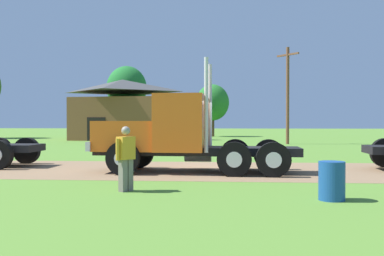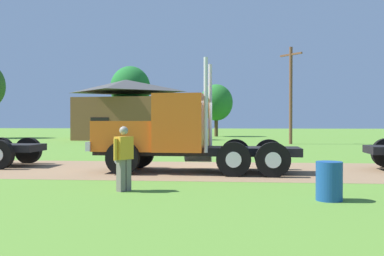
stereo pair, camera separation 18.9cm
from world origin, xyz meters
The scene contains 9 objects.
ground_plane centered at (0.00, 0.00, 0.00)m, with size 200.00×200.00×0.00m, color #58872F.
dirt_track centered at (0.00, 0.00, 0.00)m, with size 120.00×6.19×0.01m, color #8B6C4C.
truck_foreground_white centered at (-0.80, -0.65, 1.29)m, with size 7.34×2.78×3.92m.
visitor_walking_mid centered at (-1.52, -5.01, 0.90)m, with size 0.46×0.53×1.66m.
steel_barrel centered at (3.43, -5.87, 0.44)m, with size 0.59×0.59×0.88m, color #19478C.
shed_building centered at (-9.37, 26.66, 2.91)m, with size 9.66×8.44×6.04m.
utility_pole_near centered at (5.98, 19.10, 4.14)m, with size 1.56×1.75×7.77m.
tree_mid centered at (-10.03, 31.32, 5.53)m, with size 4.46×4.46×8.02m.
tree_right centered at (-0.60, 36.32, 4.12)m, with size 4.02×4.02×6.35m.
Camera 2 is at (1.22, -15.74, 1.78)m, focal length 40.03 mm.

